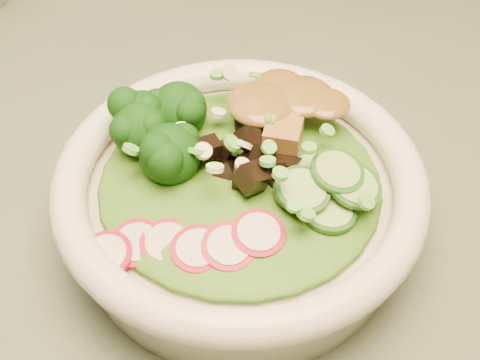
{
  "coord_description": "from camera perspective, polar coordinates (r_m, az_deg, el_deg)",
  "views": [
    {
      "loc": [
        0.1,
        -0.39,
        1.11
      ],
      "look_at": [
        0.13,
        -0.1,
        0.8
      ],
      "focal_mm": 50.0,
      "sensor_mm": 36.0,
      "label": 1
    }
  ],
  "objects": [
    {
      "name": "radish_slices",
      "position": [
        0.38,
        -3.65,
        -5.4
      ],
      "size": [
        0.1,
        0.06,
        0.02
      ],
      "primitive_type": null,
      "rotation": [
        0.0,
        0.0,
        -0.27
      ],
      "color": "maroon",
      "rests_on": "salad_bowl"
    },
    {
      "name": "peanut_sauce",
      "position": [
        0.44,
        3.47,
        6.6
      ],
      "size": [
        0.06,
        0.05,
        0.01
      ],
      "primitive_type": "ellipsoid",
      "color": "brown",
      "rests_on": "tofu_cubes"
    },
    {
      "name": "scallion_garnish",
      "position": [
        0.4,
        0.0,
        2.07
      ],
      "size": [
        0.17,
        0.17,
        0.02
      ],
      "primitive_type": null,
      "color": "#61C144",
      "rests_on": "salad_bowl"
    },
    {
      "name": "salad_bowl",
      "position": [
        0.43,
        0.0,
        -1.65
      ],
      "size": [
        0.24,
        0.24,
        0.06
      ],
      "rotation": [
        0.0,
        0.0,
        -0.27
      ],
      "color": "silver",
      "rests_on": "dining_table"
    },
    {
      "name": "dining_table",
      "position": [
        0.62,
        -12.79,
        -4.65
      ],
      "size": [
        1.2,
        0.8,
        0.75
      ],
      "color": "black",
      "rests_on": "ground"
    },
    {
      "name": "lettuce_bed",
      "position": [
        0.42,
        0.0,
        0.09
      ],
      "size": [
        0.18,
        0.18,
        0.02
      ],
      "primitive_type": "ellipsoid",
      "color": "#285912",
      "rests_on": "salad_bowl"
    },
    {
      "name": "cucumber_slices",
      "position": [
        0.4,
        7.29,
        -1.78
      ],
      "size": [
        0.08,
        0.08,
        0.03
      ],
      "primitive_type": null,
      "rotation": [
        0.0,
        0.0,
        -0.27
      ],
      "color": "#92C76E",
      "rests_on": "salad_bowl"
    },
    {
      "name": "broccoli_florets",
      "position": [
        0.43,
        -6.67,
        3.57
      ],
      "size": [
        0.08,
        0.08,
        0.04
      ],
      "primitive_type": null,
      "rotation": [
        0.0,
        0.0,
        -0.27
      ],
      "color": "black",
      "rests_on": "salad_bowl"
    },
    {
      "name": "mushroom_heap",
      "position": [
        0.42,
        0.67,
        2.13
      ],
      "size": [
        0.08,
        0.08,
        0.04
      ],
      "primitive_type": null,
      "rotation": [
        0.0,
        0.0,
        -0.27
      ],
      "color": "black",
      "rests_on": "salad_bowl"
    },
    {
      "name": "tofu_cubes",
      "position": [
        0.45,
        3.41,
        5.49
      ],
      "size": [
        0.09,
        0.07,
        0.03
      ],
      "primitive_type": null,
      "rotation": [
        0.0,
        0.0,
        -0.27
      ],
      "color": "#9C6734",
      "rests_on": "salad_bowl"
    }
  ]
}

